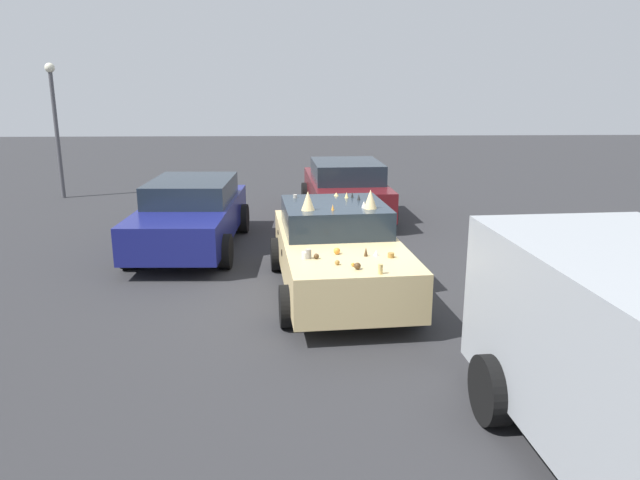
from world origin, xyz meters
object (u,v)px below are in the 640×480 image
(parked_sedan_behind_left, at_px, (345,188))
(parked_sedan_near_left, at_px, (191,214))
(art_car_decorated, at_px, (338,250))
(lot_lamp_post, at_px, (55,117))

(parked_sedan_behind_left, xyz_separation_m, parked_sedan_near_left, (-2.91, 3.44, -0.01))
(art_car_decorated, xyz_separation_m, lot_lamp_post, (8.64, 7.74, 1.69))
(art_car_decorated, height_order, parked_sedan_near_left, art_car_decorated)
(art_car_decorated, height_order, parked_sedan_behind_left, art_car_decorated)
(parked_sedan_behind_left, height_order, lot_lamp_post, lot_lamp_post)
(art_car_decorated, xyz_separation_m, parked_sedan_near_left, (2.80, 2.88, 0.02))
(parked_sedan_near_left, xyz_separation_m, lot_lamp_post, (5.84, 4.86, 1.67))
(parked_sedan_behind_left, relative_size, lot_lamp_post, 1.18)
(parked_sedan_near_left, relative_size, lot_lamp_post, 1.16)
(parked_sedan_behind_left, xyz_separation_m, lot_lamp_post, (2.93, 8.31, 1.66))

